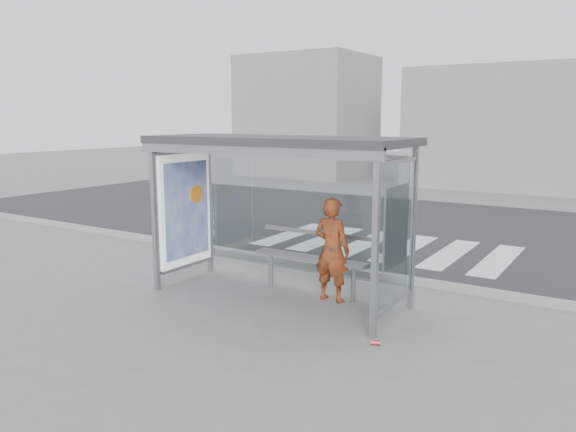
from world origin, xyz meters
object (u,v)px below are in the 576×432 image
object	(u,v)px
person	(332,250)
bench	(311,258)
soda_can	(376,343)
bus_shelter	(260,176)

from	to	relation	value
person	bench	size ratio (longest dim) A/B	0.83
soda_can	bus_shelter	bearing A→B (deg)	158.61
person	soda_can	xyz separation A→B (m)	(1.34, -1.30, -0.81)
bus_shelter	soda_can	size ratio (longest dim) A/B	34.24
person	soda_can	size ratio (longest dim) A/B	13.54
bench	bus_shelter	bearing A→B (deg)	-148.89
bus_shelter	person	bearing A→B (deg)	15.17
person	soda_can	bearing A→B (deg)	137.43
person	bench	bearing A→B (deg)	-13.24
bus_shelter	soda_can	world-z (taller)	bus_shelter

